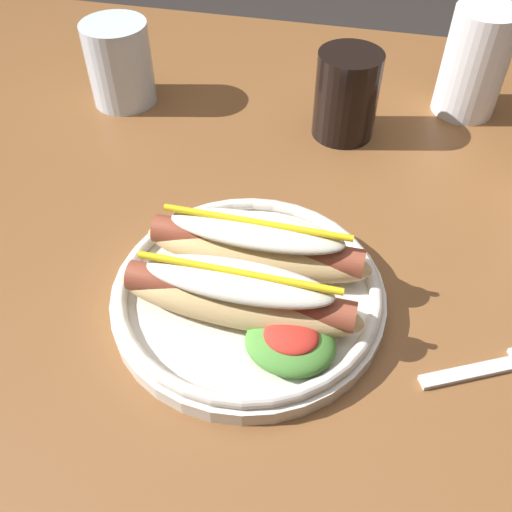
# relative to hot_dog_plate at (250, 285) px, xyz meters

# --- Properties ---
(ground_plane) EXTENTS (8.00, 8.00, 0.00)m
(ground_plane) POSITION_rel_hot_dog_plate_xyz_m (-0.04, 0.16, -0.77)
(ground_plane) COLOR #2D2826
(dining_table) EXTENTS (1.12, 0.87, 0.74)m
(dining_table) POSITION_rel_hot_dog_plate_xyz_m (-0.04, 0.16, -0.14)
(dining_table) COLOR brown
(dining_table) RESTS_ON ground_plane
(hot_dog_plate) EXTENTS (0.25, 0.25, 0.08)m
(hot_dog_plate) POSITION_rel_hot_dog_plate_xyz_m (0.00, 0.00, 0.00)
(hot_dog_plate) COLOR silver
(hot_dog_plate) RESTS_ON dining_table
(fork) EXTENTS (0.12, 0.07, 0.00)m
(fork) POSITION_rel_hot_dog_plate_xyz_m (0.22, -0.02, -0.02)
(fork) COLOR silver
(fork) RESTS_ON dining_table
(soda_cup) EXTENTS (0.08, 0.08, 0.10)m
(soda_cup) POSITION_rel_hot_dog_plate_xyz_m (0.05, 0.29, 0.03)
(soda_cup) COLOR black
(soda_cup) RESTS_ON dining_table
(water_cup) EXTENTS (0.08, 0.08, 0.10)m
(water_cup) POSITION_rel_hot_dog_plate_xyz_m (-0.24, 0.31, 0.03)
(water_cup) COLOR silver
(water_cup) RESTS_ON dining_table
(extra_cup) EXTENTS (0.08, 0.08, 0.13)m
(extra_cup) POSITION_rel_hot_dog_plate_xyz_m (0.19, 0.38, 0.04)
(extra_cup) COLOR white
(extra_cup) RESTS_ON dining_table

